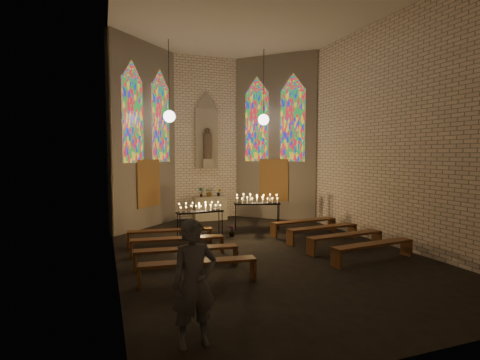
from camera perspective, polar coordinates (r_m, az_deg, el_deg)
name	(u,v)px	position (r m, az deg, el deg)	size (l,w,h in m)	color
floor	(260,250)	(11.12, 3.06, -10.67)	(12.00, 12.00, 0.00)	black
room	(224,130)	(13.95, -2.40, 7.69)	(8.22, 12.43, 7.00)	#F0DFC9
altar	(210,208)	(16.08, -4.63, -4.29)	(1.40, 0.60, 1.00)	#ADA58D
flower_vase_left	(201,192)	(15.85, -5.98, -1.86)	(0.22, 0.15, 0.41)	#4C723F
flower_vase_center	(209,192)	(15.97, -4.73, -1.82)	(0.36, 0.31, 0.40)	#4C723F
flower_vase_right	(219,192)	(16.06, -3.24, -1.90)	(0.18, 0.15, 0.33)	#4C723F
aisle_flower_pot	(232,231)	(12.89, -1.27, -7.79)	(0.20, 0.20, 0.36)	#4C723F
votive_stand_left	(200,209)	(12.49, -6.11, -4.46)	(1.59, 0.51, 1.15)	black
votive_stand_right	(257,201)	(13.86, 2.61, -3.24)	(1.74, 0.90, 1.25)	black
pew_left_0	(170,232)	(11.84, -10.58, -7.84)	(2.58, 0.64, 0.49)	#563118
pew_right_0	(304,223)	(13.42, 9.72, -6.43)	(2.58, 0.64, 0.49)	#563118
pew_left_1	(178,241)	(10.69, -9.49, -9.12)	(2.58, 0.64, 0.49)	#563118
pew_right_1	(323,229)	(12.41, 12.50, -7.32)	(2.58, 0.64, 0.49)	#563118
pew_left_2	(187,251)	(9.54, -8.13, -10.70)	(2.58, 0.64, 0.49)	#563118
pew_right_2	(345,237)	(11.45, 15.78, -8.34)	(2.58, 0.64, 0.49)	#563118
pew_left_3	(198,265)	(8.42, -6.38, -12.71)	(2.58, 0.64, 0.49)	#563118
pew_right_3	(373,246)	(10.52, 19.66, -9.51)	(2.58, 0.64, 0.49)	#563118
visitor	(194,283)	(5.68, -6.96, -15.34)	(0.68, 0.45, 1.87)	#4B4C55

